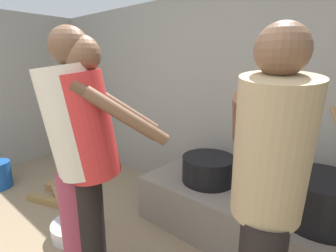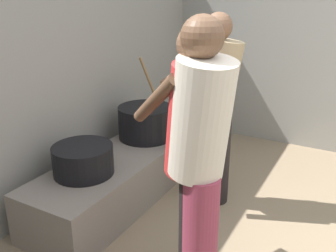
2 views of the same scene
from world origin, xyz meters
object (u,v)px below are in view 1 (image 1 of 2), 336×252
at_px(cook_in_red_shirt, 88,154).
at_px(cooking_pot_main, 320,199).
at_px(cook_in_tan_shirt, 268,188).
at_px(cook_in_cream_shirt, 77,150).
at_px(metal_mixing_bowl, 76,228).
at_px(cooking_pot_secondary, 208,169).

bearing_deg(cook_in_red_shirt, cooking_pot_main, 43.20).
bearing_deg(cook_in_tan_shirt, cook_in_red_shirt, -164.38).
relative_size(cook_in_cream_shirt, cook_in_red_shirt, 1.03).
distance_m(cook_in_tan_shirt, metal_mixing_bowl, 1.69).
bearing_deg(cooking_pot_secondary, cook_in_cream_shirt, -103.44).
relative_size(cooking_pot_main, metal_mixing_bowl, 1.95).
height_order(cooking_pot_main, cooking_pot_secondary, cooking_pot_main).
bearing_deg(cook_in_red_shirt, cooking_pot_secondary, 78.21).
height_order(cooking_pot_secondary, metal_mixing_bowl, cooking_pot_secondary).
height_order(cooking_pot_secondary, cook_in_tan_shirt, cook_in_tan_shirt).
bearing_deg(cooking_pot_secondary, cook_in_red_shirt, -101.79).
distance_m(cooking_pot_main, cook_in_red_shirt, 1.48).
bearing_deg(cook_in_cream_shirt, metal_mixing_bowl, 159.20).
bearing_deg(cooking_pot_secondary, cook_in_tan_shirt, -44.92).
bearing_deg(cook_in_tan_shirt, cooking_pot_secondary, 135.08).
relative_size(cook_in_tan_shirt, cook_in_red_shirt, 1.00).
bearing_deg(cook_in_tan_shirt, cook_in_cream_shirt, -162.65).
relative_size(cooking_pot_main, cook_in_cream_shirt, 0.47).
distance_m(cook_in_cream_shirt, cook_in_red_shirt, 0.07).
distance_m(cooking_pot_main, metal_mixing_bowl, 1.85).
relative_size(cooking_pot_secondary, cook_in_red_shirt, 0.29).
xyz_separation_m(cook_in_cream_shirt, metal_mixing_bowl, (-0.48, 0.18, -0.85)).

